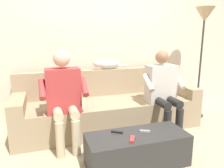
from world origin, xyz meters
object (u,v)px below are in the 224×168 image
(couch, at_px, (108,108))
(remote_gray, at_px, (145,131))
(cat_on_backrest, at_px, (106,64))
(person_right_seated, at_px, (64,94))
(floor_lamp, at_px, (204,24))
(remote_black, at_px, (117,132))
(coffee_table, at_px, (137,149))
(person_left_seated, at_px, (163,88))
(remote_red, at_px, (132,139))

(couch, relative_size, remote_gray, 24.03)
(cat_on_backrest, height_order, remote_gray, cat_on_backrest)
(person_right_seated, height_order, floor_lamp, floor_lamp)
(person_right_seated, xyz_separation_m, cat_on_backrest, (-0.74, -0.68, 0.25))
(person_right_seated, distance_m, cat_on_backrest, 1.03)
(floor_lamp, bearing_deg, remote_black, 27.25)
(cat_on_backrest, distance_m, floor_lamp, 1.67)
(coffee_table, bearing_deg, floor_lamp, -147.20)
(person_left_seated, xyz_separation_m, remote_red, (0.78, 0.75, -0.29))
(remote_black, distance_m, floor_lamp, 2.31)
(couch, xyz_separation_m, cat_on_backrest, (-0.06, -0.28, 0.63))
(person_right_seated, bearing_deg, remote_gray, 140.63)
(coffee_table, xyz_separation_m, remote_gray, (-0.10, -0.03, 0.18))
(couch, distance_m, cat_on_backrest, 0.69)
(couch, xyz_separation_m, coffee_table, (0.00, 1.06, -0.11))
(person_right_seated, bearing_deg, couch, -149.54)
(couch, bearing_deg, person_left_seated, 149.24)
(couch, bearing_deg, coffee_table, 90.00)
(person_left_seated, bearing_deg, person_right_seated, -0.20)
(person_left_seated, xyz_separation_m, cat_on_backrest, (0.61, -0.69, 0.27))
(cat_on_backrest, xyz_separation_m, floor_lamp, (-1.51, 0.32, 0.62))
(couch, xyz_separation_m, person_right_seated, (0.68, 0.40, 0.38))
(person_right_seated, distance_m, remote_black, 0.80)
(couch, relative_size, cat_on_backrest, 4.60)
(remote_gray, distance_m, floor_lamp, 2.13)
(remote_gray, bearing_deg, remote_black, 10.47)
(remote_red, bearing_deg, couch, 23.64)
(cat_on_backrest, bearing_deg, remote_black, 78.46)
(remote_gray, bearing_deg, cat_on_backrest, -62.39)
(cat_on_backrest, bearing_deg, floor_lamp, 167.89)
(coffee_table, relative_size, floor_lamp, 0.60)
(person_left_seated, xyz_separation_m, remote_black, (0.87, 0.55, -0.29))
(coffee_table, distance_m, cat_on_backrest, 1.53)
(cat_on_backrest, xyz_separation_m, remote_red, (0.16, 1.44, -0.56))
(person_left_seated, relative_size, floor_lamp, 0.65)
(remote_red, relative_size, remote_black, 1.01)
(couch, distance_m, person_left_seated, 0.86)
(person_right_seated, distance_m, floor_lamp, 2.44)
(person_left_seated, xyz_separation_m, remote_gray, (0.58, 0.63, -0.29))
(remote_red, distance_m, floor_lamp, 2.33)
(cat_on_backrest, relative_size, floor_lamp, 0.32)
(person_left_seated, xyz_separation_m, floor_lamp, (-0.90, -0.36, 0.89))
(floor_lamp, bearing_deg, cat_on_backrest, -12.11)
(remote_gray, relative_size, floor_lamp, 0.06)
(remote_black, xyz_separation_m, floor_lamp, (-1.77, -0.91, 1.18))
(remote_gray, relative_size, remote_black, 0.88)
(couch, bearing_deg, cat_on_backrest, -102.16)
(person_right_seated, height_order, remote_red, person_right_seated)
(floor_lamp, bearing_deg, coffee_table, 32.80)
(couch, relative_size, person_left_seated, 2.29)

